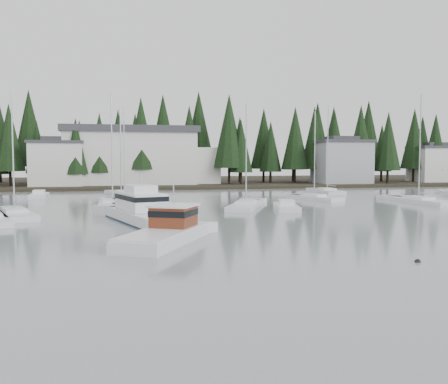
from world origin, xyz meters
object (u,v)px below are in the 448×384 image
at_px(cabin_cruiser_center, 142,213).
at_px(sailboat_6, 314,199).
at_px(lobster_boat_brown, 165,234).
at_px(sailboat_13, 113,205).
at_px(sailboat_11, 419,202).
at_px(house_east_a, 342,161).
at_px(sailboat_8, 246,207).
at_px(sailboat_3, 15,216).
at_px(runabout_1, 287,208).
at_px(house_east_b, 434,163).
at_px(harbor_inn, 142,156).
at_px(sailboat_5, 125,195).
at_px(sailboat_7, 121,204).
at_px(sailboat_9, 327,192).
at_px(runabout_3, 39,196).
at_px(house_west, 57,162).

relative_size(cabin_cruiser_center, sailboat_6, 0.97).
height_order(lobster_boat_brown, sailboat_13, sailboat_13).
distance_m(sailboat_6, sailboat_11, 12.50).
xyz_separation_m(house_east_a, sailboat_8, (-29.62, -39.96, -4.85)).
bearing_deg(sailboat_11, sailboat_3, 93.42).
relative_size(lobster_boat_brown, runabout_1, 1.36).
bearing_deg(house_east_b, runabout_1, -136.87).
height_order(lobster_boat_brown, sailboat_3, sailboat_3).
relative_size(harbor_inn, sailboat_13, 2.24).
bearing_deg(sailboat_5, sailboat_11, -131.31).
bearing_deg(house_east_b, harbor_inn, 177.80).
relative_size(sailboat_6, sailboat_7, 1.04).
height_order(harbor_inn, sailboat_6, harbor_inn).
bearing_deg(sailboat_3, house_east_b, -77.34).
xyz_separation_m(house_east_a, lobster_boat_brown, (-40.23, -60.98, -4.41)).
relative_size(sailboat_8, sailboat_13, 0.89).
xyz_separation_m(harbor_inn, lobster_boat_brown, (-1.28, -65.32, -5.28)).
height_order(house_east_b, sailboat_9, sailboat_9).
relative_size(sailboat_3, sailboat_11, 0.87).
bearing_deg(sailboat_5, sailboat_3, 144.88).
bearing_deg(lobster_boat_brown, runabout_1, -10.92).
bearing_deg(house_east_b, sailboat_3, -148.19).
height_order(sailboat_5, sailboat_13, sailboat_5).
relative_size(sailboat_11, sailboat_13, 1.02).
xyz_separation_m(sailboat_8, runabout_3, (-24.29, 19.60, 0.08)).
xyz_separation_m(house_east_b, sailboat_11, (-29.95, -40.61, -4.34)).
height_order(house_east_a, sailboat_3, sailboat_3).
height_order(house_west, sailboat_13, sailboat_13).
distance_m(house_east_a, sailboat_3, 68.69).
distance_m(house_west, sailboat_13, 37.84).
bearing_deg(harbor_inn, sailboat_13, -97.04).
distance_m(house_east_a, sailboat_8, 49.98).
bearing_deg(runabout_3, harbor_inn, -33.81).
bearing_deg(sailboat_7, lobster_boat_brown, 178.80).
bearing_deg(sailboat_6, house_east_b, -73.76).
xyz_separation_m(sailboat_7, sailboat_13, (-0.97, -0.88, -0.00)).
bearing_deg(sailboat_8, runabout_1, -107.52).
height_order(house_west, house_east_a, house_east_a).
relative_size(lobster_boat_brown, sailboat_5, 0.67).
bearing_deg(cabin_cruiser_center, sailboat_7, -10.24).
distance_m(sailboat_6, sailboat_9, 14.10).
height_order(harbor_inn, sailboat_7, harbor_inn).
bearing_deg(house_west, sailboat_11, -40.70).
bearing_deg(runabout_1, house_west, 44.59).
distance_m(sailboat_6, runabout_1, 13.27).
height_order(sailboat_5, runabout_3, sailboat_5).
relative_size(house_west, runabout_1, 1.41).
xyz_separation_m(house_west, runabout_1, (27.94, -44.03, -4.52)).
relative_size(harbor_inn, lobster_boat_brown, 3.21).
height_order(house_west, sailboat_8, sailboat_8).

